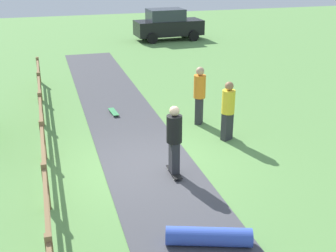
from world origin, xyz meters
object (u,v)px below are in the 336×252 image
at_px(skater_riding, 174,137).
at_px(bystander_yellow, 228,108).
at_px(parked_car_black, 168,25).
at_px(bystander_orange, 200,93).
at_px(skateboard_loose, 114,112).
at_px(skater_fallen, 209,239).

height_order(skater_riding, bystander_yellow, skater_riding).
bearing_deg(parked_car_black, bystander_orange, -102.31).
relative_size(skateboard_loose, bystander_orange, 0.43).
bearing_deg(skater_riding, parked_car_black, 74.21).
bearing_deg(skater_riding, bystander_yellow, 38.31).
xyz_separation_m(bystander_orange, parked_car_black, (3.10, 14.19, -0.09)).
relative_size(bystander_yellow, bystander_orange, 0.95).
bearing_deg(parked_car_black, skater_riding, -105.79).
distance_m(skater_fallen, bystander_yellow, 5.28).
height_order(skateboard_loose, bystander_yellow, bystander_yellow).
bearing_deg(parked_car_black, bystander_yellow, -99.99).
height_order(skater_fallen, parked_car_black, parked_car_black).
distance_m(skater_fallen, bystander_orange, 6.51).
bearing_deg(skateboard_loose, bystander_orange, -32.71).
distance_m(skater_riding, skateboard_loose, 4.95).
relative_size(skater_riding, skater_fallen, 1.09).
bearing_deg(bystander_yellow, parked_car_black, 80.01).
xyz_separation_m(skateboard_loose, parked_car_black, (5.62, 12.57, 0.87)).
distance_m(bystander_orange, parked_car_black, 14.52).
height_order(bystander_orange, parked_car_black, parked_car_black).
distance_m(skateboard_loose, bystander_orange, 3.15).
bearing_deg(bystander_orange, bystander_yellow, -77.16).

